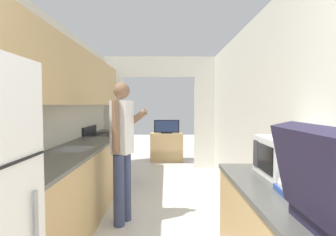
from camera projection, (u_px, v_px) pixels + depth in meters
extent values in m
cube|color=silver|center=(18.00, 123.00, 2.53)|extent=(0.06, 7.83, 2.50)
cube|color=tan|center=(73.00, 77.00, 3.50)|extent=(0.32, 4.28, 0.75)
cube|color=silver|center=(280.00, 123.00, 2.55)|extent=(0.06, 7.83, 2.50)
cube|color=silver|center=(109.00, 123.00, 5.88)|extent=(0.65, 0.06, 2.05)
cube|color=silver|center=(209.00, 123.00, 5.90)|extent=(0.65, 0.06, 2.05)
cube|color=silver|center=(159.00, 67.00, 5.83)|extent=(2.89, 0.06, 0.45)
cube|color=tan|center=(67.00, 195.00, 2.90)|extent=(0.60, 2.94, 0.87)
cube|color=#565651|center=(66.00, 154.00, 2.87)|extent=(0.62, 2.95, 0.03)
cube|color=tan|center=(113.00, 153.00, 5.41)|extent=(0.60, 0.58, 0.87)
cube|color=#565651|center=(113.00, 131.00, 5.40)|extent=(0.62, 0.59, 0.03)
cube|color=#9EA3A8|center=(74.00, 149.00, 3.12)|extent=(0.42, 0.44, 0.00)
cube|color=#565651|center=(308.00, 203.00, 1.45)|extent=(0.62, 1.81, 0.03)
cube|color=black|center=(1.00, 168.00, 1.01)|extent=(0.01, 0.70, 0.01)
cube|color=black|center=(106.00, 159.00, 4.74)|extent=(0.62, 0.76, 0.90)
cube|color=black|center=(123.00, 159.00, 4.75)|extent=(0.01, 0.52, 0.27)
cylinder|color=#B7B7BC|center=(124.00, 146.00, 4.73)|extent=(0.02, 0.61, 0.02)
cube|color=black|center=(90.00, 130.00, 4.72)|extent=(0.04, 0.76, 0.14)
cylinder|color=#232328|center=(111.00, 135.00, 4.55)|extent=(0.16, 0.16, 0.01)
cylinder|color=#232328|center=(114.00, 133.00, 4.89)|extent=(0.16, 0.16, 0.01)
cylinder|color=#232328|center=(96.00, 135.00, 4.55)|extent=(0.16, 0.16, 0.01)
cylinder|color=#232328|center=(101.00, 133.00, 4.89)|extent=(0.16, 0.16, 0.01)
cylinder|color=#384266|center=(119.00, 190.00, 3.07)|extent=(0.17, 0.17, 0.85)
cylinder|color=#384266|center=(126.00, 186.00, 3.23)|extent=(0.17, 0.17, 0.85)
cube|color=white|center=(122.00, 127.00, 3.11)|extent=(0.27, 0.27, 0.63)
cylinder|color=#8C664C|center=(116.00, 127.00, 2.98)|extent=(0.10, 0.10, 0.60)
cylinder|color=#8C664C|center=(128.00, 125.00, 3.25)|extent=(0.53, 0.26, 0.41)
sphere|color=#8C664C|center=(122.00, 91.00, 3.09)|extent=(0.19, 0.19, 0.19)
cube|color=#231E38|center=(328.00, 179.00, 0.95)|extent=(0.18, 0.63, 0.38)
cube|color=#2D2D33|center=(326.00, 164.00, 1.28)|extent=(0.22, 0.02, 0.10)
cube|color=white|center=(287.00, 157.00, 1.92)|extent=(0.35, 0.45, 0.29)
cube|color=black|center=(265.00, 158.00, 1.88)|extent=(0.01, 0.27, 0.20)
cube|color=#38383D|center=(256.00, 153.00, 2.07)|extent=(0.01, 0.09, 0.21)
cube|color=#2D4C99|center=(302.00, 194.00, 1.50)|extent=(0.24, 0.29, 0.03)
cube|color=white|center=(306.00, 190.00, 1.48)|extent=(0.26, 0.27, 0.02)
cube|color=white|center=(305.00, 185.00, 1.49)|extent=(0.20, 0.29, 0.02)
cube|color=tan|center=(167.00, 147.00, 6.66)|extent=(0.81, 0.42, 0.71)
cube|color=black|center=(167.00, 133.00, 6.60)|extent=(0.28, 0.16, 0.02)
cube|color=black|center=(167.00, 126.00, 6.60)|extent=(0.64, 0.04, 0.32)
cube|color=navy|center=(167.00, 126.00, 6.57)|extent=(0.59, 0.01, 0.28)
cube|color=#B7B7BC|center=(115.00, 130.00, 5.35)|extent=(0.05, 0.19, 0.00)
cube|color=black|center=(113.00, 131.00, 5.20)|extent=(0.03, 0.11, 0.02)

